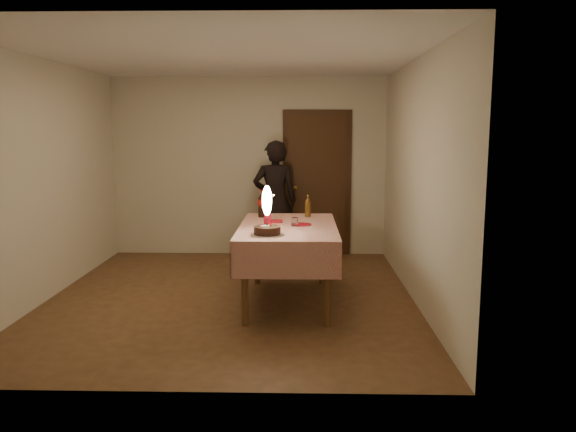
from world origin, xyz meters
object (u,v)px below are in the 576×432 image
(birthday_cake, at_px, (267,222))
(clear_cup, at_px, (295,222))
(photographer, at_px, (275,201))
(red_plate, at_px, (301,224))
(amber_bottle_right, at_px, (308,207))
(dining_table, at_px, (288,236))
(red_cup, at_px, (268,219))
(cola_bottle, at_px, (262,204))

(birthday_cake, distance_m, clear_cup, 0.58)
(birthday_cake, relative_size, photographer, 0.28)
(birthday_cake, xyz_separation_m, red_plate, (0.33, 0.58, -0.12))
(red_plate, relative_size, amber_bottle_right, 0.86)
(dining_table, relative_size, birthday_cake, 3.60)
(dining_table, bearing_deg, red_cup, 158.07)
(photographer, bearing_deg, dining_table, -83.31)
(cola_bottle, xyz_separation_m, photographer, (0.08, 1.41, -0.14))
(amber_bottle_right, bearing_deg, clear_cup, -103.05)
(red_cup, xyz_separation_m, photographer, (-0.01, 1.90, -0.04))
(red_plate, distance_m, clear_cup, 0.11)
(dining_table, height_order, red_plate, red_plate)
(cola_bottle, bearing_deg, amber_bottle_right, 1.71)
(red_cup, relative_size, cola_bottle, 0.31)
(dining_table, distance_m, clear_cup, 0.17)
(dining_table, relative_size, cola_bottle, 5.42)
(dining_table, xyz_separation_m, red_plate, (0.14, 0.05, 0.12))
(cola_bottle, relative_size, amber_bottle_right, 1.25)
(red_plate, height_order, amber_bottle_right, amber_bottle_right)
(birthday_cake, bearing_deg, amber_bottle_right, 70.32)
(birthday_cake, bearing_deg, photographer, 91.01)
(amber_bottle_right, bearing_deg, red_plate, -97.79)
(birthday_cake, height_order, amber_bottle_right, birthday_cake)
(dining_table, distance_m, birthday_cake, 0.62)
(cola_bottle, bearing_deg, red_cup, -79.55)
(red_plate, height_order, photographer, photographer)
(dining_table, bearing_deg, amber_bottle_right, 70.02)
(birthday_cake, height_order, red_plate, birthday_cake)
(dining_table, distance_m, red_cup, 0.29)
(birthday_cake, xyz_separation_m, amber_bottle_right, (0.40, 1.13, -0.01))
(red_plate, height_order, clear_cup, clear_cup)
(red_plate, bearing_deg, amber_bottle_right, 82.21)
(dining_table, relative_size, amber_bottle_right, 6.75)
(dining_table, xyz_separation_m, birthday_cake, (-0.19, -0.54, 0.24))
(clear_cup, bearing_deg, red_cup, 158.28)
(red_cup, distance_m, photographer, 1.90)
(dining_table, relative_size, red_cup, 17.20)
(birthday_cake, bearing_deg, red_plate, 60.58)
(cola_bottle, bearing_deg, red_plate, -49.57)
(dining_table, height_order, photographer, photographer)
(amber_bottle_right, bearing_deg, dining_table, -109.98)
(dining_table, relative_size, clear_cup, 19.11)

